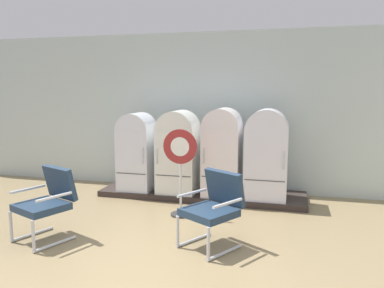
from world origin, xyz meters
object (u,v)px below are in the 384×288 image
refrigerator_1 (178,149)px  armchair_right (214,205)px  refrigerator_2 (222,149)px  refrigerator_3 (266,152)px  refrigerator_0 (137,149)px  sign_stand (180,171)px  armchair_left (48,200)px

refrigerator_1 → armchair_right: 2.26m
refrigerator_2 → refrigerator_3: 0.76m
refrigerator_0 → sign_stand: size_ratio=1.05×
armchair_left → armchair_right: bearing=8.5°
refrigerator_2 → refrigerator_1: bearing=-179.3°
refrigerator_2 → sign_stand: refrigerator_2 is taller
refrigerator_3 → sign_stand: 1.57m
armchair_right → sign_stand: sign_stand is taller
refrigerator_1 → armchair_left: (-1.09, -2.29, -0.35)m
refrigerator_0 → armchair_left: 2.31m
refrigerator_0 → refrigerator_3: 2.34m
refrigerator_0 → refrigerator_2: refrigerator_2 is taller
refrigerator_2 → armchair_left: 3.00m
refrigerator_0 → armchair_left: bearing=-97.6°
armchair_left → refrigerator_2: bearing=50.7°
armchair_left → sign_stand: size_ratio=0.69×
armchair_left → sign_stand: (1.42, 1.31, 0.17)m
refrigerator_0 → armchair_right: (1.84, -1.94, -0.32)m
armchair_left → armchair_right: size_ratio=1.00×
refrigerator_3 → sign_stand: (-1.23, -0.96, -0.20)m
refrigerator_3 → armchair_left: 3.51m
refrigerator_1 → refrigerator_3: refrigerator_3 is taller
refrigerator_3 → refrigerator_1: bearing=179.1°
refrigerator_2 → armchair_left: (-1.89, -2.30, -0.38)m
refrigerator_3 → armchair_right: size_ratio=1.62×
armchair_right → refrigerator_2: bearing=97.3°
refrigerator_1 → armchair_left: bearing=-115.4°
refrigerator_1 → sign_stand: size_ratio=1.09×
refrigerator_1 → refrigerator_2: (0.80, 0.01, 0.03)m
refrigerator_2 → armchair_right: 2.04m
refrigerator_0 → refrigerator_2: bearing=1.5°
refrigerator_1 → armchair_right: size_ratio=1.57×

